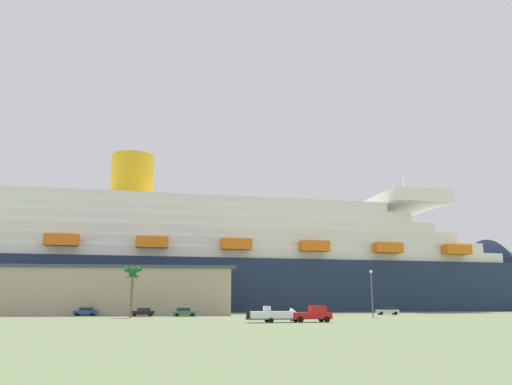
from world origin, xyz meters
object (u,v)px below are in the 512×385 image
street_lamp (372,286)px  parked_car_black_coupe (143,312)px  pickup_truck (312,314)px  parked_car_blue_suv (86,311)px  palm_tree (133,276)px  small_boat_on_trailer (276,315)px  cruise_ship (232,265)px  parked_car_green_wagon (184,312)px  parked_car_silver_sedan (388,311)px

street_lamp → parked_car_black_coupe: bearing=161.6°
pickup_truck → parked_car_blue_suv: pickup_truck is taller
parked_car_black_coupe → street_lamp: bearing=-18.4°
pickup_truck → parked_car_black_coupe: pickup_truck is taller
palm_tree → parked_car_blue_suv: (-9.43, 12.22, -6.38)m
small_boat_on_trailer → palm_tree: 33.15m
street_lamp → parked_car_black_coupe: (-39.84, 13.28, -4.49)m
cruise_ship → parked_car_green_wagon: 54.94m
pickup_truck → parked_car_green_wagon: size_ratio=1.28×
cruise_ship → parked_car_silver_sedan: (27.76, -45.94, -12.35)m
parked_car_green_wagon → pickup_truck: bearing=-61.3°
small_boat_on_trailer → parked_car_green_wagon: small_boat_on_trailer is taller
parked_car_blue_suv → parked_car_black_coupe: size_ratio=1.01×
small_boat_on_trailer → parked_car_black_coupe: small_boat_on_trailer is taller
street_lamp → parked_car_blue_suv: bearing=159.3°
cruise_ship → small_boat_on_trailer: bearing=-92.6°
pickup_truck → palm_tree: bearing=136.0°
palm_tree → parked_car_blue_suv: 16.70m
pickup_truck → parked_car_silver_sedan: bearing=53.1°
parked_car_blue_suv → parked_car_silver_sedan: 61.54m
palm_tree → small_boat_on_trailer: bearing=-50.8°
parked_car_silver_sedan → parked_car_green_wagon: bearing=-172.7°
parked_car_blue_suv → parked_car_green_wagon: size_ratio=0.99×
small_boat_on_trailer → parked_car_blue_suv: (-30.02, 37.44, -0.13)m
parked_car_green_wagon → parked_car_black_coupe: bearing=171.1°
pickup_truck → parked_car_green_wagon: pickup_truck is taller
cruise_ship → street_lamp: cruise_ship is taller
cruise_ship → parked_car_silver_sedan: bearing=-58.9°
parked_car_blue_suv → palm_tree: bearing=-52.3°
pickup_truck → palm_tree: palm_tree is taller
street_lamp → parked_car_black_coupe: 42.24m
cruise_ship → pickup_truck: size_ratio=39.02×
street_lamp → palm_tree: bearing=170.4°
pickup_truck → small_boat_on_trailer: (-5.06, -0.48, -0.08)m
palm_tree → parked_car_black_coupe: (1.74, 6.24, -6.38)m
street_lamp → parked_car_blue_suv: (-51.01, 19.26, -4.48)m
small_boat_on_trailer → parked_car_green_wagon: bearing=110.4°
cruise_ship → street_lamp: (17.26, -63.49, -7.86)m
parked_car_blue_suv → small_boat_on_trailer: bearing=-51.3°
street_lamp → small_boat_on_trailer: bearing=-139.1°
cruise_ship → small_boat_on_trailer: 82.67m
parked_car_blue_suv → parked_car_black_coupe: same height
palm_tree → parked_car_green_wagon: size_ratio=1.97×
small_boat_on_trailer → palm_tree: (-20.59, 25.22, 6.26)m
street_lamp → parked_car_green_wagon: 34.71m
palm_tree → parked_car_green_wagon: (9.35, 5.05, -6.38)m
street_lamp → cruise_ship: bearing=105.2°
small_boat_on_trailer → parked_car_silver_sedan: (31.50, 35.74, -0.13)m
palm_tree → parked_car_green_wagon: palm_tree is taller
parked_car_silver_sedan → palm_tree: bearing=-168.6°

